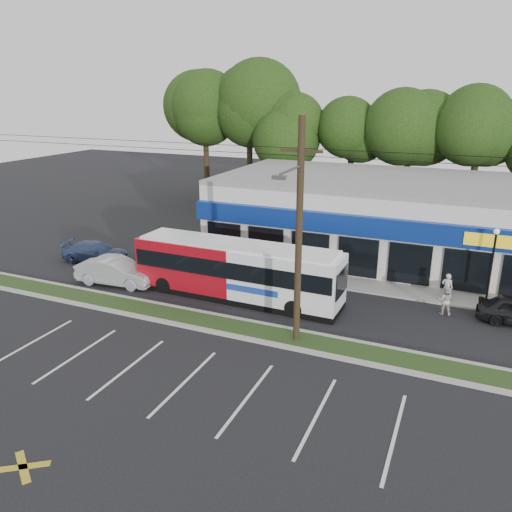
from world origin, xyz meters
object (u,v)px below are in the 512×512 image
(car_silver, at_px, (116,271))
(pedestrian_a, at_px, (447,288))
(lamp_post, at_px, (493,258))
(pedestrian_b, at_px, (445,300))
(car_blue, at_px, (96,252))
(utility_pole, at_px, (295,227))
(metrobus, at_px, (237,269))

(car_silver, distance_m, pedestrian_a, 18.74)
(lamp_post, height_order, car_silver, lamp_post)
(pedestrian_a, bearing_deg, pedestrian_b, 92.48)
(pedestrian_a, bearing_deg, car_silver, 17.95)
(pedestrian_a, bearing_deg, car_blue, 8.13)
(utility_pole, bearing_deg, lamp_post, 43.95)
(car_blue, bearing_deg, car_silver, -135.51)
(metrobus, bearing_deg, utility_pole, -37.60)
(pedestrian_a, bearing_deg, metrobus, 23.06)
(lamp_post, relative_size, pedestrian_a, 2.62)
(metrobus, height_order, pedestrian_b, metrobus)
(pedestrian_b, bearing_deg, car_silver, -0.05)
(car_blue, bearing_deg, pedestrian_a, -94.21)
(metrobus, height_order, car_blue, metrobus)
(utility_pole, height_order, pedestrian_a, utility_pole)
(pedestrian_a, height_order, pedestrian_b, pedestrian_a)
(lamp_post, relative_size, car_blue, 0.93)
(lamp_post, distance_m, pedestrian_a, 2.75)
(pedestrian_a, bearing_deg, utility_pole, 53.32)
(utility_pole, xyz_separation_m, pedestrian_a, (6.17, 7.57, -4.60))
(lamp_post, bearing_deg, utility_pole, -136.05)
(metrobus, bearing_deg, pedestrian_a, 21.50)
(pedestrian_b, bearing_deg, utility_pole, 33.11)
(lamp_post, height_order, pedestrian_b, lamp_post)
(car_silver, xyz_separation_m, car_blue, (-3.94, 2.82, -0.13))
(lamp_post, bearing_deg, car_silver, -165.20)
(utility_pole, height_order, car_blue, utility_pole)
(utility_pole, relative_size, car_silver, 10.37)
(utility_pole, bearing_deg, pedestrian_b, 43.36)
(utility_pole, bearing_deg, pedestrian_a, 50.84)
(lamp_post, bearing_deg, car_blue, -174.11)
(car_silver, bearing_deg, utility_pole, -107.73)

